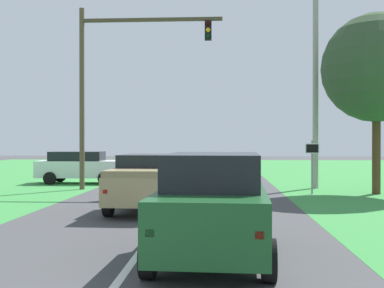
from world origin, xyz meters
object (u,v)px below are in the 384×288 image
object	(u,v)px
pickup_truck_lead	(149,181)
crossing_suv_far	(81,166)
red_suv_near	(213,205)
keep_moving_sign	(312,160)
oak_tree_right	(377,68)
traffic_light	(115,72)
utility_pole_right	(316,92)

from	to	relation	value
pickup_truck_lead	crossing_suv_far	world-z (taller)	pickup_truck_lead
red_suv_near	keep_moving_sign	xyz separation A→B (m)	(4.13, 11.88, 0.43)
oak_tree_right	crossing_suv_far	distance (m)	15.87
crossing_suv_far	traffic_light	bearing A→B (deg)	-51.30
oak_tree_right	crossing_suv_far	world-z (taller)	oak_tree_right
red_suv_near	oak_tree_right	distance (m)	14.71
red_suv_near	crossing_suv_far	world-z (taller)	red_suv_near
traffic_light	utility_pole_right	world-z (taller)	utility_pole_right
utility_pole_right	keep_moving_sign	bearing A→B (deg)	-103.65
red_suv_near	keep_moving_sign	bearing A→B (deg)	70.85
crossing_suv_far	pickup_truck_lead	bearing A→B (deg)	-62.11
traffic_light	keep_moving_sign	xyz separation A→B (m)	(9.01, -1.55, -4.11)
oak_tree_right	traffic_light	bearing A→B (deg)	173.94
pickup_truck_lead	keep_moving_sign	size ratio (longest dim) A/B	2.36
pickup_truck_lead	traffic_light	bearing A→B (deg)	111.52
red_suv_near	keep_moving_sign	size ratio (longest dim) A/B	1.92
keep_moving_sign	oak_tree_right	bearing A→B (deg)	5.93
red_suv_near	crossing_suv_far	size ratio (longest dim) A/B	0.95
pickup_truck_lead	crossing_suv_far	distance (m)	11.27
traffic_light	keep_moving_sign	distance (m)	10.03
pickup_truck_lead	traffic_light	distance (m)	8.53
keep_moving_sign	crossing_suv_far	size ratio (longest dim) A/B	0.49
traffic_light	pickup_truck_lead	bearing A→B (deg)	-68.48
keep_moving_sign	red_suv_near	bearing A→B (deg)	-109.15
crossing_suv_far	utility_pole_right	world-z (taller)	utility_pole_right
traffic_light	utility_pole_right	bearing A→B (deg)	7.38
traffic_light	utility_pole_right	distance (m)	9.82
pickup_truck_lead	traffic_light	world-z (taller)	traffic_light
keep_moving_sign	crossing_suv_far	distance (m)	12.64
keep_moving_sign	pickup_truck_lead	bearing A→B (deg)	-141.38
keep_moving_sign	oak_tree_right	size ratio (longest dim) A/B	0.30
pickup_truck_lead	crossing_suv_far	bearing A→B (deg)	117.89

